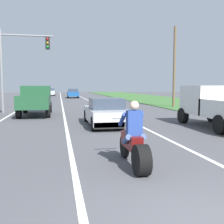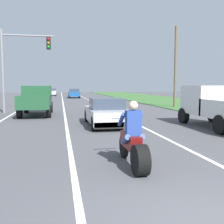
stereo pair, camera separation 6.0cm
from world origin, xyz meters
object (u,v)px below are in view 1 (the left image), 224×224
(sports_car_silver, at_px, (106,113))
(distant_car_far_ahead, at_px, (73,93))
(pickup_truck_right_shoulder_white, at_px, (217,104))
(traffic_light_mast_near, at_px, (17,59))
(distant_car_further_ahead, at_px, (50,92))
(pickup_truck_left_lane_dark_green, at_px, (35,99))
(motorcycle_with_rider, at_px, (134,143))

(sports_car_silver, bearing_deg, distant_car_far_ahead, 90.06)
(pickup_truck_right_shoulder_white, distance_m, traffic_light_mast_near, 14.01)
(sports_car_silver, bearing_deg, distant_car_further_ahead, 95.46)
(distant_car_far_ahead, xyz_separation_m, distant_car_further_ahead, (-3.92, 10.35, 0.00))
(pickup_truck_right_shoulder_white, bearing_deg, pickup_truck_left_lane_dark_green, 140.92)
(traffic_light_mast_near, height_order, distant_car_further_ahead, traffic_light_mast_near)
(motorcycle_with_rider, height_order, distant_car_far_ahead, motorcycle_with_rider)
(motorcycle_with_rider, xyz_separation_m, traffic_light_mast_near, (-4.65, 14.35, 3.34))
(traffic_light_mast_near, distance_m, distant_car_far_ahead, 24.36)
(pickup_truck_right_shoulder_white, distance_m, distant_car_further_ahead, 44.03)
(motorcycle_with_rider, height_order, distant_car_further_ahead, motorcycle_with_rider)
(traffic_light_mast_near, bearing_deg, distant_car_further_ahead, 87.90)
(sports_car_silver, height_order, distant_car_further_ahead, distant_car_further_ahead)
(sports_car_silver, relative_size, pickup_truck_right_shoulder_white, 0.90)
(distant_car_further_ahead, bearing_deg, pickup_truck_right_shoulder_white, -78.25)
(motorcycle_with_rider, xyz_separation_m, pickup_truck_left_lane_dark_green, (-3.31, 12.38, 0.51))
(distant_car_further_ahead, bearing_deg, distant_car_far_ahead, -69.27)
(pickup_truck_right_shoulder_white, height_order, distant_car_far_ahead, pickup_truck_right_shoulder_white)
(traffic_light_mast_near, relative_size, distant_car_far_ahead, 1.50)
(pickup_truck_left_lane_dark_green, xyz_separation_m, traffic_light_mast_near, (-1.35, 1.97, 2.83))
(pickup_truck_right_shoulder_white, bearing_deg, motorcycle_with_rider, -137.01)
(sports_car_silver, distance_m, traffic_light_mast_near, 9.62)
(pickup_truck_left_lane_dark_green, height_order, distant_car_further_ahead, pickup_truck_left_lane_dark_green)
(traffic_light_mast_near, height_order, distant_car_far_ahead, traffic_light_mast_near)
(sports_car_silver, xyz_separation_m, pickup_truck_left_lane_dark_green, (-3.85, 5.42, 0.48))
(sports_car_silver, distance_m, distant_car_far_ahead, 30.98)
(sports_car_silver, relative_size, distant_car_far_ahead, 1.08)
(pickup_truck_left_lane_dark_green, relative_size, traffic_light_mast_near, 0.80)
(sports_car_silver, relative_size, distant_car_further_ahead, 1.08)
(pickup_truck_right_shoulder_white, distance_m, distant_car_far_ahead, 33.15)
(motorcycle_with_rider, distance_m, traffic_light_mast_near, 15.45)
(distant_car_further_ahead, bearing_deg, traffic_light_mast_near, -92.10)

